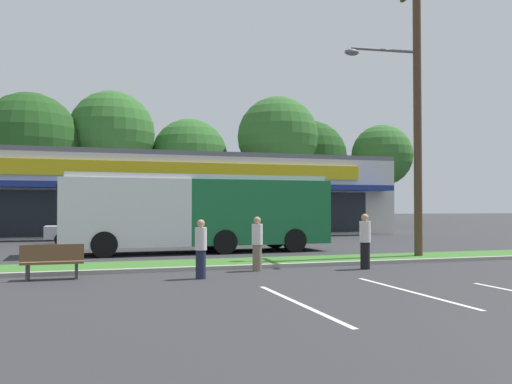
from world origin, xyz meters
name	(u,v)px	position (x,y,z in m)	size (l,w,h in m)	color
grass_median	(323,260)	(0.00, 14.00, 0.06)	(56.00, 2.20, 0.12)	#386B28
curb_lip	(338,264)	(0.00, 12.78, 0.06)	(56.00, 0.24, 0.12)	#99968C
parking_stripe_0	(299,303)	(-3.89, 6.59, 0.00)	(0.12, 4.80, 0.01)	silver
parking_stripe_1	(411,292)	(-0.89, 7.23, 0.00)	(0.12, 4.80, 0.01)	silver
storefront_building	(175,196)	(-1.59, 36.70, 2.72)	(28.84, 14.74, 5.44)	beige
tree_left	(29,142)	(-12.27, 43.61, 7.13)	(7.95, 7.95, 11.11)	#473323
tree_mid_left	(112,134)	(-5.81, 44.68, 8.16)	(7.35, 7.35, 11.85)	#473323
tree_mid	(190,157)	(1.10, 45.46, 6.43)	(6.93, 6.93, 9.90)	#473323
tree_mid_right	(278,137)	(8.69, 42.79, 8.21)	(7.31, 7.31, 11.88)	#473323
tree_right	(310,158)	(13.33, 46.24, 6.78)	(7.26, 7.26, 10.41)	#473323
tree_far_right	(382,155)	(19.89, 43.68, 6.94)	(5.98, 5.98, 9.95)	#473323
utility_pole	(414,105)	(3.71, 13.93, 5.72)	(3.05, 2.40, 10.73)	#4C3826
city_bus	(198,211)	(-3.42, 19.11, 1.76)	(11.28, 2.89, 3.25)	#196638
bus_stop_bench	(52,261)	(-8.81, 11.83, 0.50)	(1.60, 0.45, 0.95)	brown
car_0	(89,230)	(-7.80, 25.67, 0.75)	(4.29, 1.96, 1.45)	#B7B7BC
car_1	(284,227)	(2.74, 25.26, 0.77)	(4.43, 1.97, 1.47)	slate
pedestrian_near_bench	(365,241)	(0.32, 11.55, 0.86)	(0.35, 0.35, 1.72)	black
pedestrian_by_pole	(257,244)	(-3.02, 12.11, 0.82)	(0.33, 0.33, 1.64)	#726651
pedestrian_mid	(201,249)	(-5.01, 10.87, 0.80)	(0.32, 0.32, 1.59)	#1E2338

